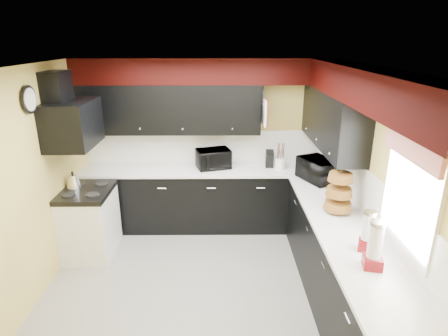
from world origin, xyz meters
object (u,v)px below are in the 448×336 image
utensil_crock (280,164)px  kettle (73,181)px  knife_block (269,159)px  microwave (318,170)px  toaster_oven (214,159)px

utensil_crock → kettle: bearing=-167.3°
utensil_crock → knife_block: 0.17m
microwave → utensil_crock: microwave is taller
microwave → knife_block: (-0.59, 0.54, -0.02)m
utensil_crock → toaster_oven: bearing=176.2°
microwave → kettle: (-3.22, -0.17, -0.09)m
toaster_oven → knife_block: 0.82m
utensil_crock → knife_block: bearing=151.1°
toaster_oven → kettle: bearing=-175.3°
utensil_crock → knife_block: size_ratio=0.64×
microwave → utensil_crock: size_ratio=3.36×
knife_block → kettle: 2.73m
utensil_crock → kettle: utensil_crock is taller
toaster_oven → microwave: size_ratio=0.89×
toaster_oven → kettle: size_ratio=2.59×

